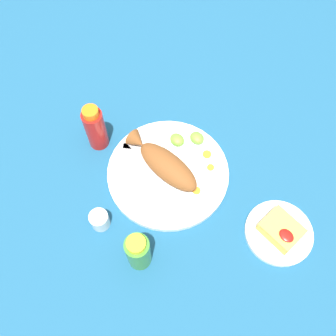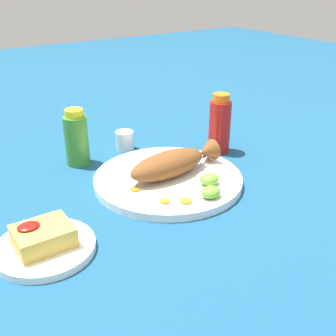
{
  "view_description": "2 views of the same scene",
  "coord_description": "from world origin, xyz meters",
  "px_view_note": "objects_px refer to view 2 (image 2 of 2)",
  "views": [
    {
      "loc": [
        0.35,
        -0.32,
        0.95
      ],
      "look_at": [
        0.0,
        0.0,
        0.04
      ],
      "focal_mm": 40.0,
      "sensor_mm": 36.0,
      "label": 1
    },
    {
      "loc": [
        0.48,
        0.72,
        0.46
      ],
      "look_at": [
        0.0,
        0.0,
        0.04
      ],
      "focal_mm": 45.0,
      "sensor_mm": 36.0,
      "label": 2
    }
  ],
  "objects_px": {
    "fried_fish": "(173,163)",
    "fork_far": "(202,168)",
    "hot_sauce_bottle_green": "(76,138)",
    "salt_cup": "(125,142)",
    "fork_near": "(187,161)",
    "hot_sauce_bottle_red": "(220,125)",
    "main_plate": "(168,179)",
    "side_plate_fries": "(45,248)"
  },
  "relations": [
    {
      "from": "fork_near",
      "to": "side_plate_fries",
      "type": "xyz_separation_m",
      "value": [
        0.4,
        0.13,
        -0.01
      ]
    },
    {
      "from": "main_plate",
      "to": "salt_cup",
      "type": "xyz_separation_m",
      "value": [
        -0.01,
        -0.23,
        0.01
      ]
    },
    {
      "from": "fork_far",
      "to": "salt_cup",
      "type": "xyz_separation_m",
      "value": [
        0.08,
        -0.24,
        0.0
      ]
    },
    {
      "from": "hot_sauce_bottle_red",
      "to": "side_plate_fries",
      "type": "distance_m",
      "value": 0.57
    },
    {
      "from": "main_plate",
      "to": "hot_sauce_bottle_green",
      "type": "height_order",
      "value": "hot_sauce_bottle_green"
    },
    {
      "from": "fried_fish",
      "to": "hot_sauce_bottle_red",
      "type": "bearing_deg",
      "value": -163.56
    },
    {
      "from": "hot_sauce_bottle_green",
      "to": "hot_sauce_bottle_red",
      "type": "bearing_deg",
      "value": 158.39
    },
    {
      "from": "side_plate_fries",
      "to": "fork_near",
      "type": "bearing_deg",
      "value": -161.86
    },
    {
      "from": "main_plate",
      "to": "fork_near",
      "type": "distance_m",
      "value": 0.09
    },
    {
      "from": "fried_fish",
      "to": "fork_near",
      "type": "distance_m",
      "value": 0.08
    },
    {
      "from": "fried_fish",
      "to": "salt_cup",
      "type": "distance_m",
      "value": 0.23
    },
    {
      "from": "main_plate",
      "to": "side_plate_fries",
      "type": "relative_size",
      "value": 1.93
    },
    {
      "from": "main_plate",
      "to": "fried_fish",
      "type": "relative_size",
      "value": 1.39
    },
    {
      "from": "hot_sauce_bottle_red",
      "to": "main_plate",
      "type": "bearing_deg",
      "value": 19.82
    },
    {
      "from": "hot_sauce_bottle_green",
      "to": "main_plate",
      "type": "bearing_deg",
      "value": 121.05
    },
    {
      "from": "hot_sauce_bottle_green",
      "to": "salt_cup",
      "type": "bearing_deg",
      "value": -173.94
    },
    {
      "from": "fried_fish",
      "to": "hot_sauce_bottle_red",
      "type": "height_order",
      "value": "hot_sauce_bottle_red"
    },
    {
      "from": "fried_fish",
      "to": "fork_near",
      "type": "height_order",
      "value": "fried_fish"
    },
    {
      "from": "salt_cup",
      "to": "hot_sauce_bottle_red",
      "type": "bearing_deg",
      "value": 143.33
    },
    {
      "from": "fork_near",
      "to": "salt_cup",
      "type": "relative_size",
      "value": 3.6
    },
    {
      "from": "fork_far",
      "to": "hot_sauce_bottle_red",
      "type": "relative_size",
      "value": 0.92
    },
    {
      "from": "hot_sauce_bottle_green",
      "to": "salt_cup",
      "type": "xyz_separation_m",
      "value": [
        -0.14,
        -0.02,
        -0.05
      ]
    },
    {
      "from": "main_plate",
      "to": "hot_sauce_bottle_green",
      "type": "xyz_separation_m",
      "value": [
        0.13,
        -0.22,
        0.06
      ]
    },
    {
      "from": "fried_fish",
      "to": "side_plate_fries",
      "type": "distance_m",
      "value": 0.35
    },
    {
      "from": "fork_near",
      "to": "salt_cup",
      "type": "distance_m",
      "value": 0.21
    },
    {
      "from": "fried_fish",
      "to": "fork_near",
      "type": "relative_size",
      "value": 1.33
    },
    {
      "from": "main_plate",
      "to": "fried_fish",
      "type": "distance_m",
      "value": 0.04
    },
    {
      "from": "main_plate",
      "to": "side_plate_fries",
      "type": "distance_m",
      "value": 0.34
    },
    {
      "from": "fried_fish",
      "to": "fork_near",
      "type": "bearing_deg",
      "value": -156.0
    },
    {
      "from": "main_plate",
      "to": "fork_far",
      "type": "distance_m",
      "value": 0.09
    },
    {
      "from": "hot_sauce_bottle_red",
      "to": "salt_cup",
      "type": "relative_size",
      "value": 3.1
    },
    {
      "from": "fork_near",
      "to": "hot_sauce_bottle_green",
      "type": "relative_size",
      "value": 1.29
    },
    {
      "from": "fork_near",
      "to": "fork_far",
      "type": "height_order",
      "value": "same"
    },
    {
      "from": "hot_sauce_bottle_red",
      "to": "salt_cup",
      "type": "height_order",
      "value": "hot_sauce_bottle_red"
    },
    {
      "from": "main_plate",
      "to": "hot_sauce_bottle_red",
      "type": "bearing_deg",
      "value": -160.18
    },
    {
      "from": "hot_sauce_bottle_red",
      "to": "salt_cup",
      "type": "bearing_deg",
      "value": -36.67
    },
    {
      "from": "fork_far",
      "to": "fork_near",
      "type": "bearing_deg",
      "value": 58.5
    },
    {
      "from": "fried_fish",
      "to": "fork_far",
      "type": "distance_m",
      "value": 0.08
    },
    {
      "from": "hot_sauce_bottle_green",
      "to": "side_plate_fries",
      "type": "bearing_deg",
      "value": 57.95
    },
    {
      "from": "fork_near",
      "to": "side_plate_fries",
      "type": "distance_m",
      "value": 0.43
    },
    {
      "from": "fork_near",
      "to": "main_plate",
      "type": "bearing_deg",
      "value": -156.41
    },
    {
      "from": "fork_near",
      "to": "side_plate_fries",
      "type": "relative_size",
      "value": 1.05
    }
  ]
}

